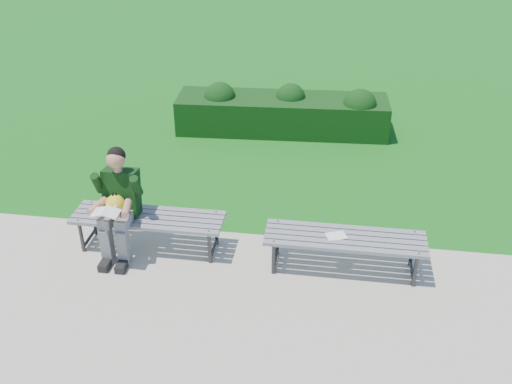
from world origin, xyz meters
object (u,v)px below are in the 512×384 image
object	(u,v)px
bench_right	(345,241)
seated_boy	(118,201)
paper_sheet	(336,236)
bench_left	(148,220)
hedge	(284,112)

from	to	relation	value
bench_right	seated_boy	size ratio (longest dim) A/B	1.37
bench_right	seated_boy	world-z (taller)	seated_boy
paper_sheet	seated_boy	bearing A→B (deg)	179.96
bench_left	paper_sheet	world-z (taller)	bench_left
seated_boy	hedge	bearing A→B (deg)	68.22
bench_left	bench_right	distance (m)	2.32
hedge	paper_sheet	distance (m)	3.96
bench_right	hedge	bearing A→B (deg)	105.74
bench_right	seated_boy	bearing A→B (deg)	179.97
hedge	bench_right	distance (m)	3.99
hedge	paper_sheet	xyz separation A→B (m)	(0.98, -3.84, 0.12)
hedge	bench_left	bearing A→B (deg)	-108.23
bench_right	seated_boy	xyz separation A→B (m)	(-2.61, 0.00, 0.30)
hedge	bench_left	size ratio (longest dim) A/B	2.02
bench_left	paper_sheet	size ratio (longest dim) A/B	6.85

